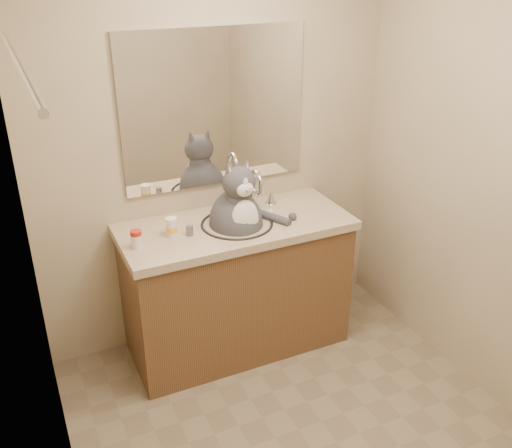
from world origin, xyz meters
The scene contains 8 objects.
room centered at (0.00, 0.00, 1.20)m, with size 2.22×2.52×2.42m.
vanity centered at (0.00, 0.96, 0.44)m, with size 1.34×0.59×1.12m.
mirror centered at (0.00, 1.24, 1.45)m, with size 1.10×0.02×0.90m, color white.
shower_curtain centered at (-1.05, 0.10, 1.03)m, with size 0.02×1.30×1.93m.
cat centered at (0.00, 0.94, 0.89)m, with size 0.45×0.35×0.61m.
pill_bottle_redcap centered at (-0.59, 0.90, 0.90)m, with size 0.06×0.06×0.10m.
pill_bottle_orange centered at (-0.38, 0.96, 0.90)m, with size 0.06×0.06×0.11m.
grey_canister centered at (-0.29, 0.93, 0.88)m, with size 0.05×0.05×0.06m.
Camera 1 is at (-1.14, -1.76, 2.27)m, focal length 40.00 mm.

